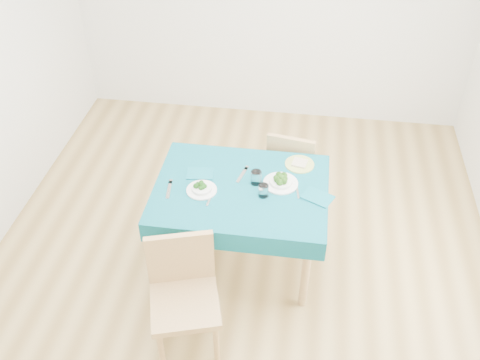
# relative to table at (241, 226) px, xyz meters

# --- Properties ---
(room_shell) EXTENTS (4.02, 4.52, 2.73)m
(room_shell) POSITION_rel_table_xyz_m (-0.00, -0.03, 0.97)
(room_shell) COLOR olive
(room_shell) RESTS_ON ground
(table) EXTENTS (1.23, 0.93, 0.76)m
(table) POSITION_rel_table_xyz_m (0.00, 0.00, 0.00)
(table) COLOR #095362
(table) RESTS_ON ground
(chair_near) EXTENTS (0.55, 0.58, 1.09)m
(chair_near) POSITION_rel_table_xyz_m (-0.25, -0.80, 0.16)
(chair_near) COLOR tan
(chair_near) RESTS_ON ground
(chair_far) EXTENTS (0.45, 0.48, 0.95)m
(chair_far) POSITION_rel_table_xyz_m (0.34, 0.70, 0.10)
(chair_far) COLOR tan
(chair_far) RESTS_ON ground
(bowl_near) EXTENTS (0.22, 0.22, 0.07)m
(bowl_near) POSITION_rel_table_xyz_m (-0.27, -0.07, 0.41)
(bowl_near) COLOR white
(bowl_near) RESTS_ON table
(bowl_far) EXTENTS (0.25, 0.25, 0.08)m
(bowl_far) POSITION_rel_table_xyz_m (0.28, 0.08, 0.42)
(bowl_far) COLOR white
(bowl_far) RESTS_ON table
(fork_near) EXTENTS (0.05, 0.19, 0.00)m
(fork_near) POSITION_rel_table_xyz_m (-0.50, -0.10, 0.38)
(fork_near) COLOR silver
(fork_near) RESTS_ON table
(knife_near) EXTENTS (0.04, 0.21, 0.00)m
(knife_near) POSITION_rel_table_xyz_m (-0.19, -0.13, 0.38)
(knife_near) COLOR silver
(knife_near) RESTS_ON table
(fork_far) EXTENTS (0.07, 0.19, 0.00)m
(fork_far) POSITION_rel_table_xyz_m (-0.01, 0.14, 0.38)
(fork_far) COLOR silver
(fork_far) RESTS_ON table
(knife_far) EXTENTS (0.05, 0.20, 0.00)m
(knife_far) POSITION_rel_table_xyz_m (0.40, 0.03, 0.38)
(knife_far) COLOR silver
(knife_far) RESTS_ON table
(napkin_near) EXTENTS (0.21, 0.15, 0.01)m
(napkin_near) POSITION_rel_table_xyz_m (-0.32, 0.11, 0.38)
(napkin_near) COLOR #0D5E6D
(napkin_near) RESTS_ON table
(napkin_far) EXTENTS (0.25, 0.22, 0.01)m
(napkin_far) POSITION_rel_table_xyz_m (0.54, -0.03, 0.39)
(napkin_far) COLOR #0D5E6D
(napkin_far) RESTS_ON table
(tumbler_center) EXTENTS (0.08, 0.08, 0.10)m
(tumbler_center) POSITION_rel_table_xyz_m (0.10, 0.07, 0.43)
(tumbler_center) COLOR white
(tumbler_center) RESTS_ON table
(tumbler_side) EXTENTS (0.07, 0.07, 0.09)m
(tumbler_side) POSITION_rel_table_xyz_m (0.17, -0.06, 0.42)
(tumbler_side) COLOR white
(tumbler_side) RESTS_ON table
(side_plate) EXTENTS (0.22, 0.22, 0.01)m
(side_plate) POSITION_rel_table_xyz_m (0.40, 0.32, 0.38)
(side_plate) COLOR #AEBE5C
(side_plate) RESTS_ON table
(bread_slice) EXTENTS (0.12, 0.12, 0.02)m
(bread_slice) POSITION_rel_table_xyz_m (0.40, 0.32, 0.40)
(bread_slice) COLOR beige
(bread_slice) RESTS_ON side_plate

